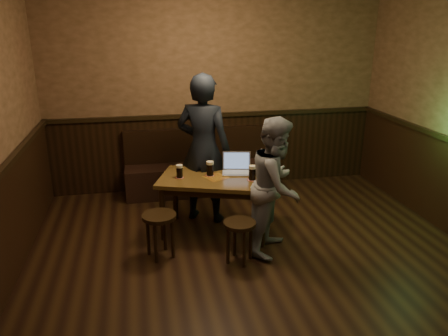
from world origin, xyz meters
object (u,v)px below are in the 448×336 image
bench (200,172)px  pint_left (179,171)px  stool_left (160,223)px  stool_right (240,230)px  pub_table (216,185)px  pint_mid (210,168)px  laptop (237,167)px  person_suit (204,149)px  pint_right (252,173)px  person_grey (276,186)px

bench → pint_left: (-0.42, -1.28, 0.48)m
stool_left → stool_right: (0.82, -0.28, -0.03)m
pub_table → pint_left: pint_left is taller
pint_mid → laptop: bearing=9.2°
pint_left → pub_table: bearing=-10.1°
stool_left → laptop: laptop is taller
pub_table → laptop: laptop is taller
stool_left → pint_mid: (0.65, 0.55, 0.40)m
bench → pint_left: 1.43m
person_suit → pint_mid: bearing=122.2°
bench → pint_mid: 1.37m
pub_table → stool_left: bearing=-127.1°
stool_left → pint_left: size_ratio=3.13×
pub_table → pint_mid: (-0.06, 0.08, 0.18)m
laptop → pub_table: bearing=-142.4°
bench → stool_right: bearing=-86.8°
pint_right → bench: bearing=104.7°
laptop → person_suit: size_ratio=0.21×
pint_left → person_suit: person_suit is taller
pub_table → stool_right: (0.12, -0.74, -0.24)m
pint_mid → pint_right: bearing=-28.7°
pub_table → person_suit: bearing=120.8°
pint_left → pint_right: (0.82, -0.25, 0.01)m
person_grey → pint_right: bearing=57.7°
pub_table → person_grey: (0.57, -0.55, 0.15)m
pub_table → stool_left: 0.87m
pub_table → bench: bearing=109.4°
stool_left → pint_mid: pint_mid is taller
stool_right → person_grey: size_ratio=0.30×
stool_left → stool_right: 0.87m
pint_left → person_suit: (0.34, 0.33, 0.16)m
pint_left → pint_mid: (0.37, 0.00, 0.01)m
pub_table → laptop: size_ratio=3.83×
pint_left → laptop: size_ratio=0.41×
stool_left → person_suit: (0.62, 0.87, 0.55)m
pint_mid → laptop: laptop is taller
laptop → stool_right: bearing=-88.6°
pub_table → pint_right: size_ratio=8.40×
stool_right → stool_left: bearing=161.5°
bench → stool_left: bearing=-111.2°
stool_left → stool_right: bearing=-18.5°
pub_table → person_suit: size_ratio=0.79×
pub_table → pint_right: pint_right is taller
bench → stool_right: bench is taller
stool_right → pint_mid: (-0.17, 0.82, 0.43)m
bench → pint_right: (0.40, -1.53, 0.49)m
stool_right → person_suit: 1.30m
pint_mid → person_grey: person_grey is taller
pub_table → laptop: bearing=44.9°
pub_table → pint_left: 0.46m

